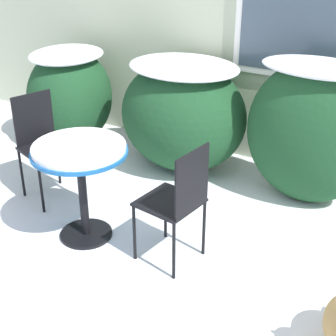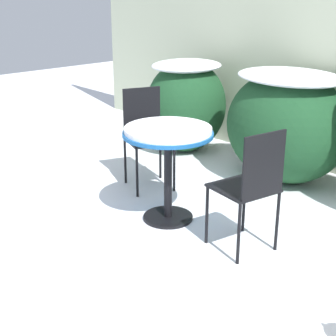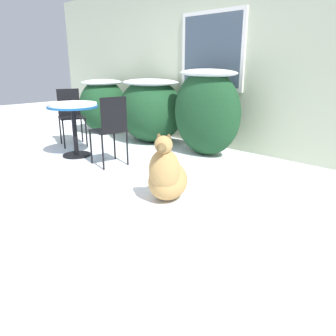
% 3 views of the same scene
% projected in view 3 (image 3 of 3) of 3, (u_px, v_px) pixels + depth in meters
% --- Properties ---
extents(ground_plane, '(16.00, 16.00, 0.00)m').
position_uv_depth(ground_plane, '(86.00, 165.00, 4.54)').
color(ground_plane, white).
extents(house_wall, '(8.00, 0.10, 2.74)m').
position_uv_depth(house_wall, '(192.00, 62.00, 5.61)').
color(house_wall, '#B2BC9E').
rests_on(house_wall, ground_plane).
extents(shrub_left, '(0.87, 0.97, 1.05)m').
position_uv_depth(shrub_left, '(103.00, 104.00, 6.61)').
color(shrub_left, '#194223').
rests_on(shrub_left, ground_plane).
extents(shrub_middle, '(1.26, 1.01, 1.10)m').
position_uv_depth(shrub_middle, '(151.00, 109.00, 5.76)').
color(shrub_middle, '#194223').
rests_on(shrub_middle, ground_plane).
extents(shrub_right, '(1.14, 0.65, 1.28)m').
position_uv_depth(shrub_right, '(206.00, 111.00, 4.88)').
color(shrub_right, '#194223').
rests_on(shrub_right, ground_plane).
extents(patio_table, '(0.73, 0.73, 0.80)m').
position_uv_depth(patio_table, '(73.00, 113.00, 4.80)').
color(patio_table, black).
rests_on(patio_table, ground_plane).
extents(patio_chair_near_table, '(0.52, 0.52, 0.94)m').
position_uv_depth(patio_chair_near_table, '(71.00, 114.00, 5.56)').
color(patio_chair_near_table, black).
rests_on(patio_chair_near_table, ground_plane).
extents(patio_chair_far_side, '(0.46, 0.46, 0.94)m').
position_uv_depth(patio_chair_far_side, '(110.00, 128.00, 4.37)').
color(patio_chair_far_side, black).
rests_on(patio_chair_far_side, ground_plane).
extents(dog, '(0.62, 0.68, 0.72)m').
position_uv_depth(dog, '(167.00, 176.00, 3.30)').
color(dog, tan).
rests_on(dog, ground_plane).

